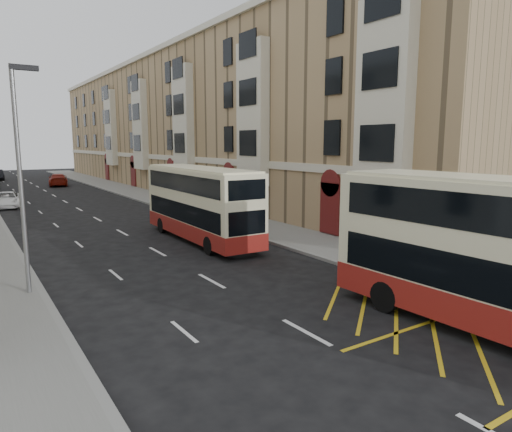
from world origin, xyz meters
TOP-DOWN VIEW (x-y plane):
  - ground at (0.00, 0.00)m, footprint 200.00×200.00m
  - pavement_right at (8.00, 30.00)m, footprint 4.00×120.00m
  - kerb_right at (6.00, 30.00)m, footprint 0.25×120.00m
  - kerb_left at (-6.00, 30.00)m, footprint 0.25×120.00m
  - road_markings at (0.00, 45.00)m, footprint 10.00×110.00m
  - terrace_right at (14.88, 45.38)m, footprint 10.75×79.00m
  - guard_railing at (6.25, 5.75)m, footprint 0.06×6.56m
  - street_lamp_near at (-6.35, 12.00)m, footprint 0.93×0.18m
  - double_decker_rear at (3.07, 17.22)m, footprint 2.60×10.47m
  - pedestrian_near at (7.10, 2.13)m, footprint 0.75×0.69m
  - pedestrian_far at (6.35, 7.80)m, footprint 1.14×0.95m
  - white_van at (-4.98, 38.50)m, footprint 3.01×5.13m
  - car_red at (2.44, 57.63)m, footprint 3.07×5.71m

SIDE VIEW (x-z plane):
  - ground at x=0.00m, z-range 0.00..0.00m
  - road_markings at x=0.00m, z-range 0.00..0.01m
  - pavement_right at x=8.00m, z-range 0.00..0.15m
  - kerb_right at x=6.00m, z-range 0.00..0.15m
  - kerb_left at x=-6.00m, z-range 0.00..0.15m
  - white_van at x=-4.98m, z-range 0.00..1.34m
  - car_red at x=2.44m, z-range 0.00..1.57m
  - guard_railing at x=6.25m, z-range 0.35..1.36m
  - pedestrian_near at x=7.10m, z-range 0.15..1.86m
  - pedestrian_far at x=6.35m, z-range 0.15..1.98m
  - double_decker_rear at x=3.07m, z-range 0.04..4.20m
  - street_lamp_near at x=-6.35m, z-range 0.64..8.64m
  - terrace_right at x=14.88m, z-range -0.10..15.15m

